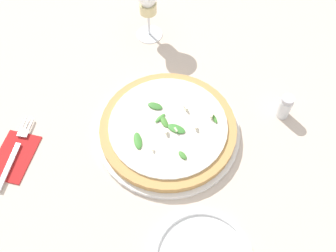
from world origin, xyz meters
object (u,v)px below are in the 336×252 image
at_px(wine_glass, 149,3).
at_px(fork, 15,152).
at_px(pizza_arugula_main, 168,129).
at_px(shaker_pepper, 285,107).

bearing_deg(wine_glass, fork, 135.57).
distance_m(wine_glass, fork, 0.50).
xyz_separation_m(pizza_arugula_main, fork, (-0.02, 0.36, -0.01)).
bearing_deg(shaker_pepper, pizza_arugula_main, 94.47).
bearing_deg(pizza_arugula_main, fork, 93.01).
bearing_deg(fork, wine_glass, -28.08).
xyz_separation_m(pizza_arugula_main, shaker_pepper, (0.02, -0.28, 0.02)).
bearing_deg(shaker_pepper, fork, 93.66).
height_order(wine_glass, fork, wine_glass).
bearing_deg(pizza_arugula_main, shaker_pepper, -85.53).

